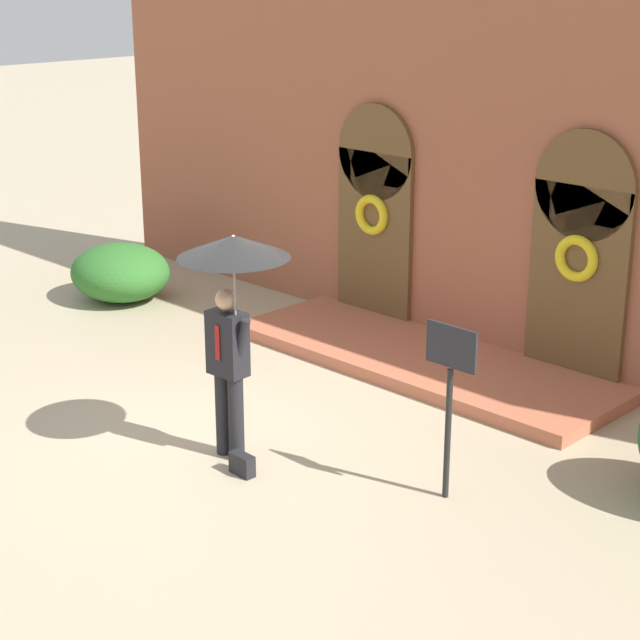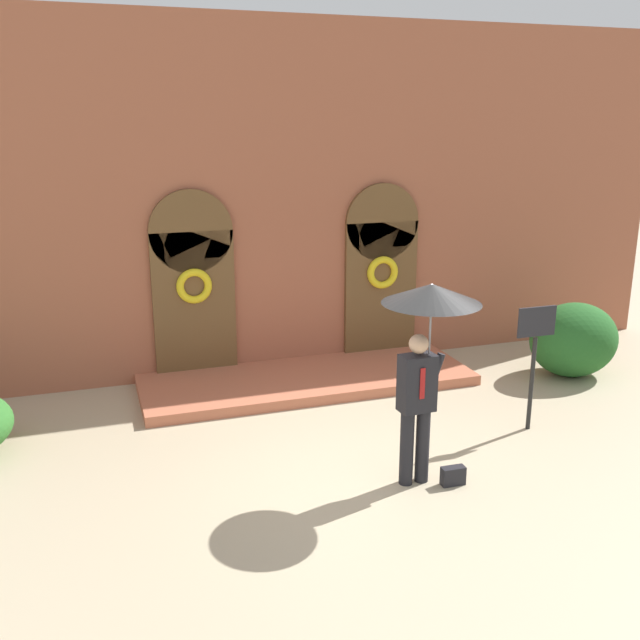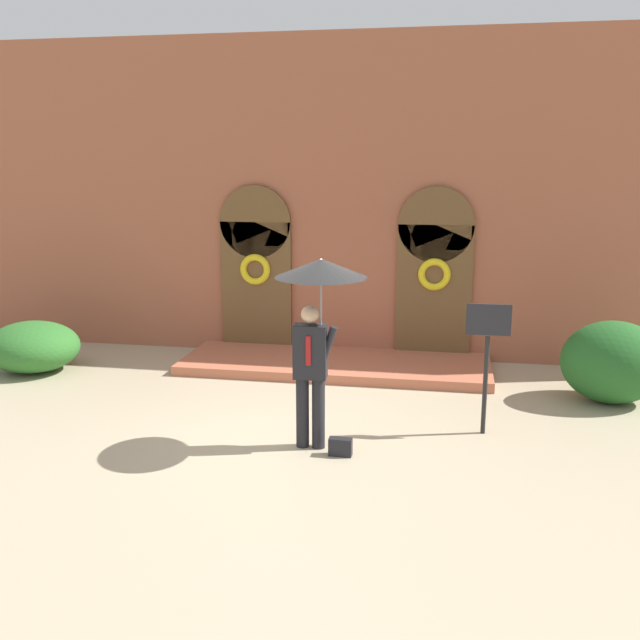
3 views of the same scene
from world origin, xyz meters
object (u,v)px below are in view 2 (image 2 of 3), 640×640
(handbag, at_px, (453,476))
(sign_post, at_px, (535,348))
(shrub_right, at_px, (574,340))
(person_with_umbrella, at_px, (428,324))

(handbag, bearing_deg, sign_post, 33.30)
(handbag, relative_size, shrub_right, 0.19)
(person_with_umbrella, xyz_separation_m, shrub_right, (3.92, 2.43, -1.30))
(person_with_umbrella, relative_size, handbag, 8.44)
(person_with_umbrella, xyz_separation_m, handbag, (0.31, -0.20, -1.80))
(person_with_umbrella, relative_size, shrub_right, 1.60)
(sign_post, distance_m, shrub_right, 2.53)
(shrub_right, bearing_deg, sign_post, -140.04)
(person_with_umbrella, xyz_separation_m, sign_post, (2.03, 0.85, -0.75))
(person_with_umbrella, bearing_deg, shrub_right, 31.81)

